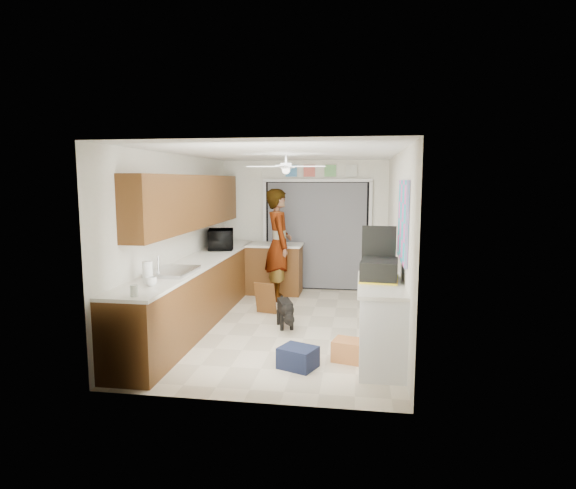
{
  "coord_description": "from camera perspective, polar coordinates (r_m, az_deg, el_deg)",
  "views": [
    {
      "loc": [
        1.08,
        -6.78,
        2.13
      ],
      "look_at": [
        0.0,
        0.4,
        1.15
      ],
      "focal_mm": 30.0,
      "sensor_mm": 36.0,
      "label": 1
    }
  ],
  "objects": [
    {
      "name": "cup",
      "position": [
        5.64,
        -15.93,
        -4.24
      ],
      "size": [
        0.17,
        0.17,
        0.1
      ],
      "primitive_type": "imported",
      "rotation": [
        0.0,
        0.0,
        -0.43
      ],
      "color": "white",
      "rests_on": "left_countertop"
    },
    {
      "name": "suitcase_rim",
      "position": [
        5.87,
        10.74,
        -4.03
      ],
      "size": [
        0.49,
        0.62,
        0.02
      ],
      "primitive_type": "cube",
      "rotation": [
        0.0,
        0.0,
        -0.09
      ],
      "color": "yellow",
      "rests_on": "suitcase"
    },
    {
      "name": "jar_b",
      "position": [
        5.2,
        -17.79,
        -5.24
      ],
      "size": [
        0.09,
        0.09,
        0.12
      ],
      "primitive_type": "cylinder",
      "rotation": [
        0.0,
        0.0,
        -0.14
      ],
      "color": "silver",
      "rests_on": "left_countertop"
    },
    {
      "name": "cabinet_door_panel",
      "position": [
        7.71,
        -2.7,
        -6.38
      ],
      "size": [
        0.37,
        0.21,
        0.51
      ],
      "primitive_type": "cube",
      "rotation": [
        0.21,
        0.0,
        -0.25
      ],
      "color": "brown",
      "rests_on": "floor"
    },
    {
      "name": "left_base_cabinets",
      "position": [
        7.38,
        -10.55,
        -5.6
      ],
      "size": [
        0.6,
        4.8,
        0.9
      ],
      "primitive_type": "cube",
      "color": "brown",
      "rests_on": "floor"
    },
    {
      "name": "suitcase_lid",
      "position": [
        6.09,
        10.73,
        -0.16
      ],
      "size": [
        0.42,
        0.07,
        0.5
      ],
      "primitive_type": "cube",
      "rotation": [
        0.0,
        0.0,
        -0.09
      ],
      "color": "black",
      "rests_on": "suitcase"
    },
    {
      "name": "faucet",
      "position": [
        6.41,
        -15.13,
        -2.27
      ],
      "size": [
        0.03,
        0.03,
        0.22
      ],
      "primitive_type": "cylinder",
      "color": "silver",
      "rests_on": "left_countertop"
    },
    {
      "name": "floor",
      "position": [
        7.19,
        -0.48,
        -9.55
      ],
      "size": [
        5.0,
        5.0,
        0.0
      ],
      "primitive_type": "plane",
      "color": "beige",
      "rests_on": "ground"
    },
    {
      "name": "header_frame_3",
      "position": [
        9.27,
        5.03,
        8.7
      ],
      "size": [
        0.22,
        0.02,
        0.22
      ],
      "primitive_type": "cube",
      "color": "#6FBA6A",
      "rests_on": "wall_back"
    },
    {
      "name": "wall_front",
      "position": [
        4.5,
        -5.53,
        -3.6
      ],
      "size": [
        3.2,
        0.0,
        3.2
      ],
      "primitive_type": "plane",
      "rotation": [
        -1.57,
        0.0,
        0.0
      ],
      "color": "white",
      "rests_on": "ground"
    },
    {
      "name": "wall_left",
      "position": [
        7.34,
        -12.92,
        0.61
      ],
      "size": [
        0.0,
        5.0,
        5.0
      ],
      "primitive_type": "plane",
      "rotation": [
        1.57,
        0.0,
        1.57
      ],
      "color": "white",
      "rests_on": "ground"
    },
    {
      "name": "microwave",
      "position": [
        8.37,
        -7.95,
        0.62
      ],
      "size": [
        0.56,
        0.71,
        0.34
      ],
      "primitive_type": "imported",
      "rotation": [
        0.0,
        0.0,
        1.83
      ],
      "color": "black",
      "rests_on": "left_countertop"
    },
    {
      "name": "right_counter_base",
      "position": [
        5.83,
        10.97,
        -9.19
      ],
      "size": [
        0.5,
        1.4,
        0.9
      ],
      "primitive_type": "cube",
      "color": "white",
      "rests_on": "floor"
    },
    {
      "name": "ceiling",
      "position": [
        6.88,
        -0.51,
        10.77
      ],
      "size": [
        5.0,
        5.0,
        0.0
      ],
      "primitive_type": "plane",
      "rotation": [
        3.14,
        0.0,
        0.0
      ],
      "color": "white",
      "rests_on": "ground"
    },
    {
      "name": "sink_basin",
      "position": [
        6.36,
        -13.53,
        -3.17
      ],
      "size": [
        0.5,
        0.76,
        0.06
      ],
      "primitive_type": "cube",
      "color": "silver",
      "rests_on": "left_countertop"
    },
    {
      "name": "door_trim_head",
      "position": [
        9.26,
        3.45,
        7.6
      ],
      "size": [
        2.1,
        0.04,
        0.06
      ],
      "primitive_type": "cube",
      "color": "white",
      "rests_on": "wall_back"
    },
    {
      "name": "abstract_painting",
      "position": [
        5.82,
        13.46,
        2.76
      ],
      "size": [
        0.03,
        1.15,
        0.95
      ],
      "primitive_type": "cube",
      "color": "#E454B0",
      "rests_on": "wall_right"
    },
    {
      "name": "man",
      "position": [
        8.53,
        -1.12,
        -0.01
      ],
      "size": [
        0.68,
        0.83,
        1.98
      ],
      "primitive_type": "imported",
      "rotation": [
        0.0,
        0.0,
        1.9
      ],
      "color": "white",
      "rests_on": "floor"
    },
    {
      "name": "peninsula_top",
      "position": [
        9.0,
        -1.63,
        -0.05
      ],
      "size": [
        1.04,
        0.64,
        0.04
      ],
      "primitive_type": "cube",
      "color": "white",
      "rests_on": "peninsula_base"
    },
    {
      "name": "left_countertop",
      "position": [
        7.28,
        -10.57,
        -2.01
      ],
      "size": [
        0.62,
        4.8,
        0.04
      ],
      "primitive_type": "cube",
      "color": "white",
      "rests_on": "left_base_cabinets"
    },
    {
      "name": "cardboard_box",
      "position": [
        5.87,
        7.42,
        -12.35
      ],
      "size": [
        0.46,
        0.39,
        0.25
      ],
      "primitive_type": "cube",
      "rotation": [
        0.0,
        0.0,
        -0.25
      ],
      "color": "#C56F3E",
      "rests_on": "floor"
    },
    {
      "name": "door_trim_right",
      "position": [
        9.28,
        9.68,
        0.89
      ],
      "size": [
        0.06,
        0.04,
        2.1
      ],
      "primitive_type": "cube",
      "color": "white",
      "rests_on": "wall_back"
    },
    {
      "name": "header_frame_2",
      "position": [
        9.3,
        2.54,
        8.72
      ],
      "size": [
        0.22,
        0.02,
        0.22
      ],
      "primitive_type": "cube",
      "color": "#DD5D53",
      "rests_on": "wall_back"
    },
    {
      "name": "suitcase",
      "position": [
        5.85,
        10.77,
        -2.97
      ],
      "size": [
        0.47,
        0.6,
        0.24
      ],
      "primitive_type": "cube",
      "rotation": [
        0.0,
        0.0,
        -0.09
      ],
      "color": "black",
      "rests_on": "right_counter_top"
    },
    {
      "name": "wall_right",
      "position": [
        6.86,
        12.83,
        0.12
      ],
      "size": [
        0.0,
        5.0,
        5.0
      ],
      "primitive_type": "plane",
      "rotation": [
        1.57,
        0.0,
        -1.57
      ],
      "color": "white",
      "rests_on": "ground"
    },
    {
      "name": "back_opening_recess",
      "position": [
        9.35,
        3.41,
        1.03
      ],
      "size": [
        2.0,
        0.06,
        2.1
      ],
      "primitive_type": "cube",
      "color": "black",
      "rests_on": "wall_back"
    },
    {
      "name": "navy_crate",
      "position": [
        5.62,
        1.19,
        -13.24
      ],
      "size": [
        0.49,
        0.45,
        0.24
      ],
      "primitive_type": "cube",
      "rotation": [
        0.0,
        0.0,
        -0.39
      ],
      "color": "#141B34",
      "rests_on": "floor"
    },
    {
      "name": "dog",
      "position": [
        7.04,
        -0.36,
        -8.03
      ],
      "size": [
        0.42,
        0.62,
        0.45
      ],
      "primitive_type": "cube",
      "rotation": [
        0.0,
        0.0,
        0.34
      ],
      "color": "black",
      "rests_on": "floor"
    },
    {
      "name": "right_counter_top",
      "position": [
        5.71,
        10.99,
        -4.67
      ],
      "size": [
        0.54,
        1.44,
        0.04
      ],
      "primitive_type": "cube",
      "color": "white",
      "rests_on": "right_counter_base"
    },
    {
      "name": "header_frame_1",
      "position": [
        9.35,
        0.38,
        8.72
      ],
      "size": [
        0.22,
        0.02,
        0.22
      ],
      "primitive_type": "cube",
      "color": "#4C8ECB",
      "rests_on": "wall_back"
    },
    {
      "name": "route66_sign",
      "position": [
        9.47,
        -3.86,
        8.69
      ],
      "size": [
        0.22,
        0.02,
        0.26
      ],
      "primitive_type": "cube",
      "color": "silver",
      "rests_on": "wall_back"
    },
    {
      "name": "curtain_panel",
      "position": [
        9.31,
        3.39,
        1.0
      ],
      "size": [
        1.9,
        0.03,
        2.05
      ],
      "primitive_type": "cube",
      "color": "slate",
      "rests_on": "wall_back"
    },
    {
      "name": "upper_cabinets",
      "position": [
        7.43,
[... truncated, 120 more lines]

